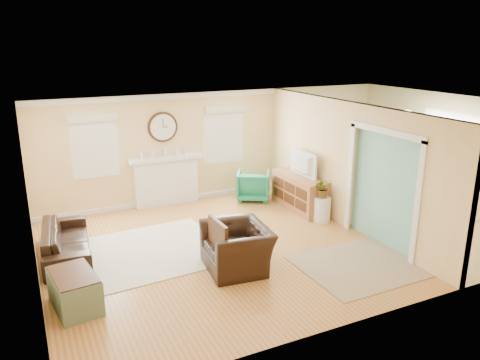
% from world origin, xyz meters
% --- Properties ---
extents(floor, '(9.00, 9.00, 0.00)m').
position_xyz_m(floor, '(0.00, 0.00, 0.00)').
color(floor, '#A77028').
rests_on(floor, ground).
extents(wall_back, '(9.00, 0.02, 2.60)m').
position_xyz_m(wall_back, '(0.00, 3.00, 1.30)').
color(wall_back, '#E5BC70').
rests_on(wall_back, ground).
extents(wall_front, '(9.00, 0.02, 2.60)m').
position_xyz_m(wall_front, '(0.00, -3.00, 1.30)').
color(wall_front, '#E5BC70').
rests_on(wall_front, ground).
extents(wall_left, '(0.02, 6.00, 2.60)m').
position_xyz_m(wall_left, '(-4.50, 0.00, 1.30)').
color(wall_left, '#E5BC70').
rests_on(wall_left, ground).
extents(wall_right, '(0.02, 6.00, 2.60)m').
position_xyz_m(wall_right, '(4.50, 0.00, 1.30)').
color(wall_right, '#E5BC70').
rests_on(wall_right, ground).
extents(ceiling, '(9.00, 6.00, 0.02)m').
position_xyz_m(ceiling, '(0.00, 0.00, 2.60)').
color(ceiling, white).
rests_on(ceiling, wall_back).
extents(partition, '(0.17, 6.00, 2.60)m').
position_xyz_m(partition, '(1.51, 0.28, 1.36)').
color(partition, '#E5BC70').
rests_on(partition, ground).
extents(fireplace, '(1.70, 0.30, 1.17)m').
position_xyz_m(fireplace, '(-1.50, 2.88, 0.60)').
color(fireplace, white).
rests_on(fireplace, ground).
extents(wall_clock, '(0.70, 0.07, 0.70)m').
position_xyz_m(wall_clock, '(-1.50, 2.97, 1.85)').
color(wall_clock, '#412411').
rests_on(wall_clock, wall_back).
extents(window_left, '(1.05, 0.13, 1.42)m').
position_xyz_m(window_left, '(-3.05, 2.95, 1.66)').
color(window_left, white).
rests_on(window_left, wall_back).
extents(window_right, '(1.05, 0.13, 1.42)m').
position_xyz_m(window_right, '(0.05, 2.95, 1.66)').
color(window_right, white).
rests_on(window_right, wall_back).
extents(french_doors, '(0.06, 1.70, 2.20)m').
position_xyz_m(french_doors, '(4.45, 0.00, 1.10)').
color(french_doors, white).
rests_on(french_doors, ground).
extents(pendant, '(0.30, 0.30, 0.55)m').
position_xyz_m(pendant, '(3.00, 0.00, 2.20)').
color(pendant, gold).
rests_on(pendant, ceiling).
extents(rug_cream, '(2.86, 2.52, 0.01)m').
position_xyz_m(rug_cream, '(-2.59, 0.46, 0.01)').
color(rug_cream, beige).
rests_on(rug_cream, floor).
extents(rug_jute, '(2.17, 1.78, 0.01)m').
position_xyz_m(rug_jute, '(0.61, -1.67, 0.01)').
color(rug_jute, tan).
rests_on(rug_jute, floor).
extents(rug_grey, '(2.17, 2.72, 0.01)m').
position_xyz_m(rug_grey, '(3.22, 0.20, 0.01)').
color(rug_grey, slate).
rests_on(rug_grey, floor).
extents(sofa, '(0.95, 2.05, 0.58)m').
position_xyz_m(sofa, '(-3.98, 0.92, 0.29)').
color(sofa, black).
rests_on(sofa, floor).
extents(eames_chair, '(1.14, 1.27, 0.76)m').
position_xyz_m(eames_chair, '(-1.40, -0.83, 0.38)').
color(eames_chair, black).
rests_on(eames_chair, floor).
extents(green_chair, '(1.06, 1.07, 0.72)m').
position_xyz_m(green_chair, '(0.51, 2.29, 0.36)').
color(green_chair, '#177C55').
rests_on(green_chair, floor).
extents(trunk, '(0.70, 1.01, 0.54)m').
position_xyz_m(trunk, '(-4.05, -0.93, 0.27)').
color(trunk, slate).
rests_on(trunk, floor).
extents(credenza, '(0.55, 1.62, 0.80)m').
position_xyz_m(credenza, '(1.16, 1.23, 0.40)').
color(credenza, '#A86A41').
rests_on(credenza, floor).
extents(tv, '(0.14, 0.99, 0.57)m').
position_xyz_m(tv, '(1.15, 1.23, 1.09)').
color(tv, black).
rests_on(tv, credenza).
extents(garden_stool, '(0.37, 0.37, 0.54)m').
position_xyz_m(garden_stool, '(1.19, 0.36, 0.27)').
color(garden_stool, white).
rests_on(garden_stool, floor).
extents(potted_plant, '(0.46, 0.42, 0.42)m').
position_xyz_m(potted_plant, '(1.19, 0.36, 0.75)').
color(potted_plant, '#337F33').
rests_on(potted_plant, garden_stool).
extents(dining_table, '(1.23, 2.06, 0.70)m').
position_xyz_m(dining_table, '(3.22, 0.20, 0.35)').
color(dining_table, '#412411').
rests_on(dining_table, floor).
extents(dining_chair_n, '(0.51, 0.51, 0.98)m').
position_xyz_m(dining_chair_n, '(3.21, 1.35, 0.58)').
color(dining_chair_n, slate).
rests_on(dining_chair_n, floor).
extents(dining_chair_s, '(0.45, 0.45, 0.93)m').
position_xyz_m(dining_chair_s, '(3.18, -0.92, 0.55)').
color(dining_chair_s, slate).
rests_on(dining_chair_s, floor).
extents(dining_chair_w, '(0.42, 0.42, 0.89)m').
position_xyz_m(dining_chair_w, '(2.54, 0.11, 0.52)').
color(dining_chair_w, white).
rests_on(dining_chair_w, floor).
extents(dining_chair_e, '(0.48, 0.48, 0.87)m').
position_xyz_m(dining_chair_e, '(3.95, 0.15, 0.51)').
color(dining_chair_e, slate).
rests_on(dining_chair_e, floor).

